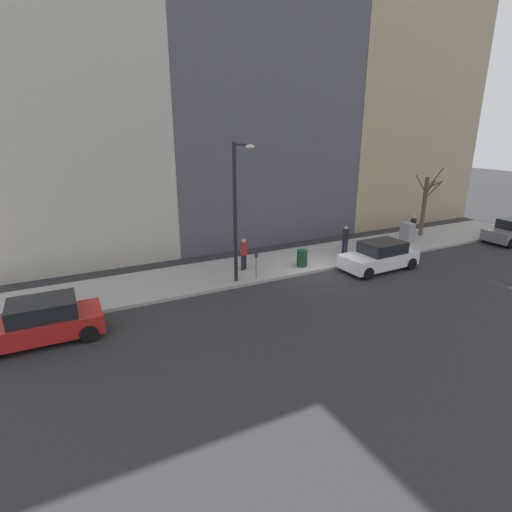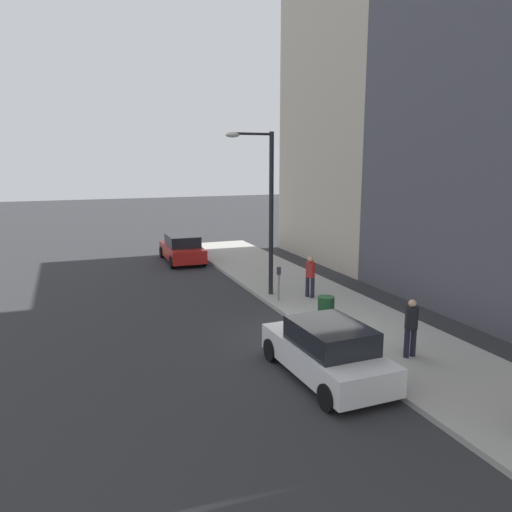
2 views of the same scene
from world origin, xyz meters
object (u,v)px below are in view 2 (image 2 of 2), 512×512
office_tower_right (392,75)px  streetlamp (265,200)px  parked_car_white (327,351)px  trash_bin (326,310)px  parked_car_red (182,249)px  pedestrian_midblock (411,325)px  parking_meter (279,280)px  pedestrian_far_corner (310,274)px

office_tower_right → streetlamp: bearing=-149.1°
parked_car_white → trash_bin: bearing=59.8°
parked_car_red → pedestrian_midblock: pedestrian_midblock is taller
parking_meter → pedestrian_far_corner: size_ratio=0.81×
parked_car_white → office_tower_right: office_tower_right is taller
pedestrian_midblock → office_tower_right: (8.52, 13.44, 9.04)m
parked_car_white → streetlamp: bearing=78.3°
streetlamp → pedestrian_far_corner: size_ratio=3.92×
pedestrian_midblock → pedestrian_far_corner: bearing=82.7°
parked_car_red → streetlamp: bearing=-78.9°
parked_car_red → streetlamp: 9.14m
trash_bin → pedestrian_far_corner: bearing=72.9°
parked_car_red → pedestrian_far_corner: 9.91m
parked_car_white → streetlamp: (1.33, 7.64, 3.28)m
parking_meter → trash_bin: bearing=-81.4°
office_tower_right → pedestrian_midblock: bearing=-122.4°
parked_car_white → pedestrian_far_corner: (2.87, 6.62, 0.35)m
trash_bin → parking_meter: bearing=98.6°
pedestrian_midblock → pedestrian_far_corner: (0.17, 6.50, 0.00)m
pedestrian_far_corner → office_tower_right: size_ratio=0.08×
parking_meter → pedestrian_far_corner: (1.38, 0.02, 0.11)m
parked_car_red → trash_bin: size_ratio=4.69×
office_tower_right → pedestrian_far_corner: bearing=-140.2°
parked_car_white → pedestrian_midblock: (2.70, 0.12, 0.35)m
parking_meter → pedestrian_far_corner: 1.38m
parked_car_white → pedestrian_midblock: bearing=0.8°
pedestrian_far_corner → office_tower_right: bearing=99.9°
pedestrian_far_corner → streetlamp: bearing=-153.4°
pedestrian_midblock → office_tower_right: bearing=51.9°
pedestrian_midblock → streetlamp: bearing=94.6°
trash_bin → pedestrian_far_corner: (0.93, 3.01, 0.49)m
parked_car_white → parked_car_red: bearing=88.9°
pedestrian_far_corner → office_tower_right: (8.34, 6.94, 9.04)m
trash_bin → office_tower_right: (9.27, 9.95, 9.53)m
parked_car_red → parking_meter: 9.59m
parked_car_white → parking_meter: size_ratio=3.15×
parked_car_red → office_tower_right: office_tower_right is taller
parked_car_red → pedestrian_midblock: bearing=-78.9°
streetlamp → pedestrian_far_corner: (1.54, -1.02, -2.93)m
parked_car_white → streetlamp: size_ratio=0.65×
parking_meter → office_tower_right: (9.72, 6.96, 9.15)m
parked_car_red → trash_bin: bearing=-79.4°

